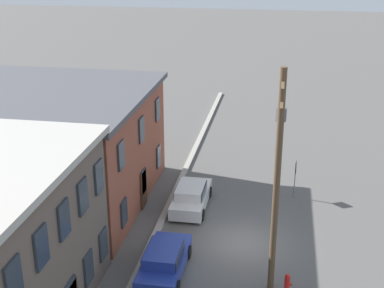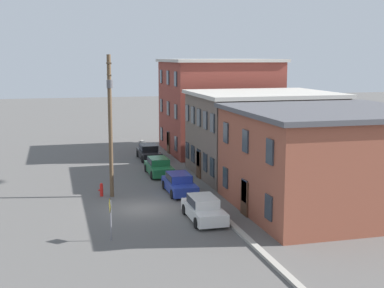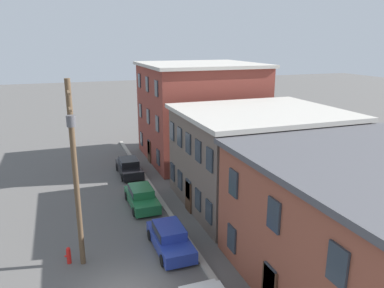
% 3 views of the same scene
% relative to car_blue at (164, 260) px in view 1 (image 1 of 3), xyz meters
% --- Properties ---
extents(ground_plane, '(200.00, 200.00, 0.00)m').
position_rel_car_blue_xyz_m(ground_plane, '(3.38, -3.29, -0.75)').
color(ground_plane, '#565451').
extents(kerb_strip, '(56.00, 0.36, 0.16)m').
position_rel_car_blue_xyz_m(kerb_strip, '(3.38, 1.21, -0.67)').
color(kerb_strip, '#9E998E').
rests_on(kerb_strip, ground_plane).
extents(apartment_far, '(12.00, 11.89, 6.57)m').
position_rel_car_blue_xyz_m(apartment_far, '(6.45, 8.40, 2.55)').
color(apartment_far, brown).
rests_on(apartment_far, ground_plane).
extents(car_blue, '(4.40, 1.92, 1.43)m').
position_rel_car_blue_xyz_m(car_blue, '(0.00, 0.00, 0.00)').
color(car_blue, '#233899').
rests_on(car_blue, ground_plane).
extents(car_white, '(4.40, 1.92, 1.43)m').
position_rel_car_blue_xyz_m(car_white, '(6.74, -0.07, 0.00)').
color(car_white, silver).
rests_on(car_white, ground_plane).
extents(caution_sign, '(0.87, 0.08, 2.38)m').
position_rel_car_blue_xyz_m(caution_sign, '(9.08, -5.93, 0.82)').
color(caution_sign, slate).
rests_on(caution_sign, ground_plane).
extents(utility_pole, '(2.40, 0.44, 9.97)m').
position_rel_car_blue_xyz_m(utility_pole, '(-0.17, -4.87, 4.84)').
color(utility_pole, brown).
rests_on(utility_pole, ground_plane).
extents(fire_hydrant, '(0.24, 0.34, 0.96)m').
position_rel_car_blue_xyz_m(fire_hydrant, '(-0.47, -5.58, -0.27)').
color(fire_hydrant, red).
rests_on(fire_hydrant, ground_plane).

